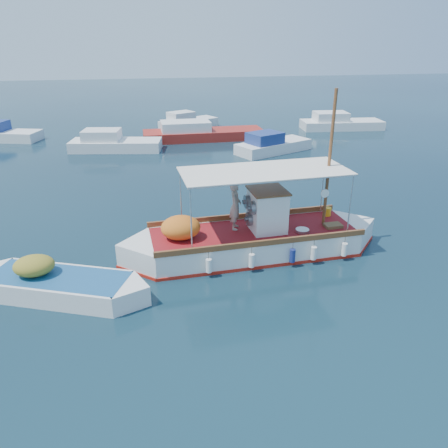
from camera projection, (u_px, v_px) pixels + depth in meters
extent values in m
plane|color=black|center=(234.00, 254.00, 17.98)|extent=(160.00, 160.00, 0.00)
cube|color=white|center=(253.00, 244.00, 17.92)|extent=(8.37, 3.20, 1.21)
cube|color=white|center=(153.00, 255.00, 17.01)|extent=(2.74, 2.74, 1.21)
cube|color=white|center=(344.00, 234.00, 18.83)|extent=(2.74, 2.74, 1.21)
cube|color=#AF1D11|center=(253.00, 252.00, 18.06)|extent=(8.48, 3.30, 0.20)
cube|color=maroon|center=(254.00, 231.00, 17.69)|extent=(8.35, 2.98, 0.07)
cube|color=brown|center=(244.00, 216.00, 18.87)|extent=(8.33, 0.58, 0.22)
cube|color=brown|center=(265.00, 243.00, 16.41)|extent=(8.33, 0.58, 0.22)
cube|color=white|center=(267.00, 211.00, 17.47)|extent=(1.39, 1.50, 1.64)
cube|color=brown|center=(268.00, 191.00, 17.13)|extent=(1.51, 1.61, 0.07)
cylinder|color=slate|center=(253.00, 208.00, 16.87)|extent=(0.27, 0.56, 0.55)
cylinder|color=slate|center=(248.00, 202.00, 17.50)|extent=(0.27, 0.56, 0.55)
cylinder|color=slate|center=(250.00, 219.00, 17.42)|extent=(0.27, 0.56, 0.55)
cylinder|color=brown|center=(329.00, 160.00, 17.27)|extent=(0.14, 0.14, 5.48)
cylinder|color=brown|center=(308.00, 172.00, 17.25)|extent=(1.98, 0.20, 0.09)
cylinder|color=silver|center=(181.00, 198.00, 17.66)|extent=(0.05, 0.05, 2.47)
cylinder|color=silver|center=(191.00, 220.00, 15.51)|extent=(0.05, 0.05, 2.47)
cylinder|color=silver|center=(323.00, 186.00, 19.04)|extent=(0.05, 0.05, 2.47)
cylinder|color=silver|center=(350.00, 205.00, 16.89)|extent=(0.05, 0.05, 2.47)
cube|color=silver|center=(265.00, 171.00, 16.77)|extent=(6.61, 2.99, 0.04)
ellipsoid|color=orange|center=(181.00, 228.00, 16.84)|extent=(1.61, 1.39, 0.92)
cube|color=orange|center=(282.00, 217.00, 18.44)|extent=(0.28, 0.21, 0.44)
cylinder|color=orange|center=(327.00, 212.00, 19.09)|extent=(0.35, 0.35, 0.37)
cube|color=brown|center=(333.00, 226.00, 17.99)|extent=(0.74, 0.53, 0.13)
cylinder|color=#B2B2B2|center=(302.00, 231.00, 17.53)|extent=(0.58, 0.58, 0.13)
cylinder|color=white|center=(325.00, 194.00, 16.48)|extent=(0.33, 0.05, 0.33)
cylinder|color=white|center=(209.00, 266.00, 16.03)|extent=(0.23, 0.23, 0.53)
cylinder|color=navy|center=(292.00, 256.00, 16.75)|extent=(0.23, 0.23, 0.53)
cylinder|color=white|center=(344.00, 249.00, 17.24)|extent=(0.23, 0.23, 0.53)
imported|color=#A79A8B|center=(235.00, 206.00, 17.50)|extent=(0.64, 0.81, 1.95)
cube|color=white|center=(60.00, 289.00, 15.02)|extent=(5.12, 3.53, 0.93)
cube|color=white|center=(125.00, 296.00, 14.59)|extent=(1.73, 1.73, 0.93)
cube|color=navy|center=(58.00, 277.00, 14.84)|extent=(5.05, 3.34, 0.05)
ellipsoid|color=olive|center=(34.00, 266.00, 14.85)|extent=(1.69, 1.55, 0.68)
cube|color=silver|center=(116.00, 147.00, 33.91)|extent=(7.18, 3.51, 1.00)
cube|color=silver|center=(102.00, 135.00, 33.54)|extent=(3.05, 2.47, 0.80)
cube|color=maroon|center=(204.00, 136.00, 37.46)|extent=(10.22, 2.92, 1.00)
cube|color=silver|center=(186.00, 126.00, 36.82)|extent=(4.10, 2.43, 0.80)
cube|color=silver|center=(273.00, 148.00, 33.45)|extent=(6.35, 4.51, 1.00)
cube|color=navy|center=(265.00, 138.00, 32.61)|extent=(2.96, 2.70, 0.80)
cube|color=silver|center=(341.00, 126.00, 41.65)|extent=(7.79, 3.29, 1.00)
cube|color=silver|center=(331.00, 116.00, 41.19)|extent=(3.22, 2.48, 0.80)
cube|color=silver|center=(3.00, 137.00, 37.14)|extent=(6.56, 4.02, 1.00)
cube|color=silver|center=(189.00, 125.00, 42.15)|extent=(5.99, 4.50, 1.00)
cube|color=silver|center=(181.00, 116.00, 41.30)|extent=(2.82, 2.59, 0.80)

